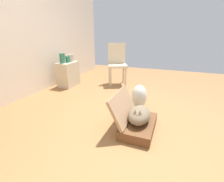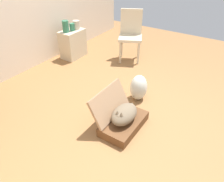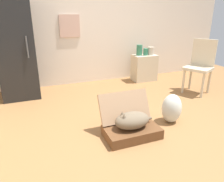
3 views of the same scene
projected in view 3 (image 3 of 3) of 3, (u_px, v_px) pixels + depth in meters
ground_plane at (141, 126)px, 2.94m from camera, size 7.68×7.68×0.00m
wall_back at (92, 21)px, 4.46m from camera, size 6.40×0.15×2.60m
suitcase_base at (132, 132)px, 2.66m from camera, size 0.67×0.40×0.13m
suitcase_lid at (125, 107)px, 2.77m from camera, size 0.67×0.22×0.37m
cat at (132, 120)px, 2.60m from camera, size 0.52×0.28×0.22m
plastic_bag_white at (172, 108)px, 2.98m from camera, size 0.28×0.26×0.41m
refrigerator at (16, 50)px, 3.70m from camera, size 0.62×0.63×1.70m
side_table at (144, 68)px, 4.82m from camera, size 0.52×0.33×0.58m
vase_tall at (139, 50)px, 4.66m from camera, size 0.13×0.13×0.23m
vase_short at (151, 51)px, 4.71m from camera, size 0.14×0.14×0.17m
vase_round at (146, 52)px, 4.67m from camera, size 0.10×0.10×0.15m
chair at (200, 64)px, 4.00m from camera, size 0.57×0.59×1.00m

